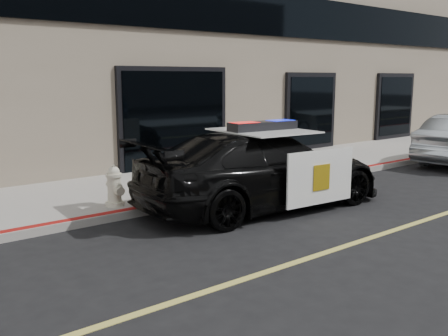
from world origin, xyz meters
TOP-DOWN VIEW (x-y plane):
  - ground at (0.00, 0.00)m, footprint 120.00×120.00m
  - sidewalk_n at (0.00, 5.25)m, footprint 60.00×3.50m
  - police_car at (-1.76, 2.57)m, footprint 2.97×5.64m
  - fire_hydrant at (-4.31, 3.97)m, footprint 0.36×0.50m

SIDE VIEW (x-z plane):
  - ground at x=0.00m, z-range 0.00..0.00m
  - sidewalk_n at x=0.00m, z-range 0.00..0.15m
  - fire_hydrant at x=-4.31m, z-range 0.13..0.92m
  - police_car at x=-1.76m, z-range -0.09..1.65m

